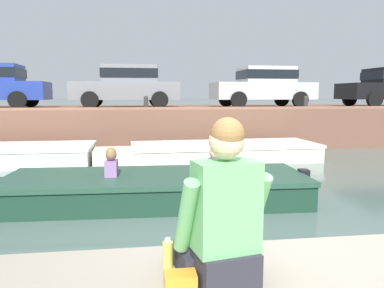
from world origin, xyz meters
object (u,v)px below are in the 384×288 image
(motorboat_passing, at_px, (143,188))
(mooring_bollard_mid, at_px, (146,102))
(person_seated_left, at_px, (222,219))
(car_left_inner_grey, at_px, (127,85))
(mooring_bollard_east, at_px, (306,102))
(boat_moored_central_cream, at_px, (216,152))
(bottle_drink, at_px, (168,255))
(car_centre_silver, at_px, (263,85))

(motorboat_passing, height_order, mooring_bollard_mid, mooring_bollard_mid)
(motorboat_passing, bearing_deg, person_seated_left, -84.09)
(car_left_inner_grey, distance_m, person_seated_left, 12.23)
(mooring_bollard_mid, bearing_deg, mooring_bollard_east, 0.00)
(boat_moored_central_cream, bearing_deg, bottle_drink, -103.42)
(car_left_inner_grey, relative_size, mooring_bollard_east, 8.77)
(car_left_inner_grey, height_order, person_seated_left, car_left_inner_grey)
(mooring_bollard_mid, bearing_deg, car_centre_silver, 22.03)
(motorboat_passing, bearing_deg, mooring_bollard_mid, 88.49)
(mooring_bollard_mid, bearing_deg, car_left_inner_grey, 109.65)
(motorboat_passing, distance_m, person_seated_left, 4.43)
(car_centre_silver, height_order, bottle_drink, car_centre_silver)
(person_seated_left, bearing_deg, mooring_bollard_east, 63.19)
(motorboat_passing, distance_m, mooring_bollard_mid, 6.13)
(boat_moored_central_cream, height_order, car_left_inner_grey, car_left_inner_grey)
(car_centre_silver, bearing_deg, car_left_inner_grey, -179.99)
(boat_moored_central_cream, relative_size, motorboat_passing, 1.00)
(bottle_drink, bearing_deg, car_centre_silver, 69.01)
(boat_moored_central_cream, bearing_deg, motorboat_passing, -117.50)
(bottle_drink, bearing_deg, boat_moored_central_cream, 76.58)
(bottle_drink, bearing_deg, mooring_bollard_mid, 89.90)
(mooring_bollard_east, bearing_deg, mooring_bollard_mid, 180.00)
(motorboat_passing, bearing_deg, bottle_drink, -88.08)
(car_centre_silver, height_order, person_seated_left, car_centre_silver)
(car_left_inner_grey, relative_size, bottle_drink, 19.13)
(mooring_bollard_mid, bearing_deg, motorboat_passing, -91.51)
(car_centre_silver, distance_m, mooring_bollard_mid, 4.97)
(mooring_bollard_mid, relative_size, person_seated_left, 0.46)
(boat_moored_central_cream, xyz_separation_m, bottle_drink, (-1.95, -8.16, 0.63))
(mooring_bollard_mid, bearing_deg, person_seated_left, -88.39)
(car_centre_silver, bearing_deg, boat_moored_central_cream, -124.74)
(car_centre_silver, height_order, mooring_bollard_mid, car_centre_silver)
(boat_moored_central_cream, distance_m, mooring_bollard_east, 4.30)
(motorboat_passing, distance_m, bottle_drink, 4.20)
(motorboat_passing, bearing_deg, mooring_bollard_east, 46.59)
(car_left_inner_grey, height_order, mooring_bollard_mid, car_left_inner_grey)
(car_centre_silver, height_order, mooring_bollard_east, car_centre_silver)
(boat_moored_central_cream, relative_size, mooring_bollard_mid, 14.21)
(motorboat_passing, bearing_deg, boat_moored_central_cream, 62.50)
(car_centre_silver, relative_size, person_seated_left, 4.06)
(boat_moored_central_cream, relative_size, person_seated_left, 6.55)
(mooring_bollard_east, height_order, bottle_drink, mooring_bollard_east)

